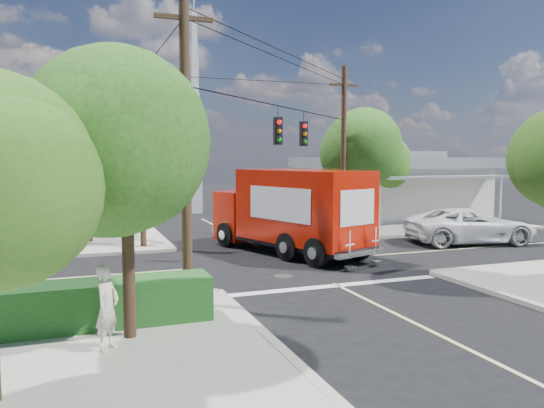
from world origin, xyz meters
TOP-DOWN VIEW (x-y plane):
  - ground at (0.00, 0.00)m, footprint 120.00×120.00m
  - sidewalk_ne at (10.88, 10.88)m, footprint 14.12×14.12m
  - sidewalk_nw at (-10.88, 10.88)m, footprint 14.12×14.12m
  - road_markings at (0.00, -1.47)m, footprint 32.00×32.00m
  - building_ne at (12.50, 11.97)m, footprint 11.80×10.20m
  - building_nw at (-12.00, 12.46)m, footprint 10.80×10.20m
  - radio_tower at (0.50, 20.00)m, footprint 0.80×0.80m
  - tree_sw_front at (-6.99, -7.54)m, footprint 3.88×3.78m
  - tree_ne_front at (7.21, 6.76)m, footprint 4.21×4.14m
  - tree_ne_back at (9.81, 8.96)m, footprint 3.77×3.66m
  - palm_nw_front at (-7.50, 7.50)m, footprint 3.01×3.08m
  - palm_nw_back at (-9.50, 9.00)m, footprint 3.01×3.08m
  - utility_poles at (-1.58, 1.60)m, footprint 12.00×10.68m
  - picket_fence at (-7.80, -5.60)m, footprint 5.94×0.06m
  - hedge_sw at (-8.00, -6.40)m, footprint 6.20×1.20m
  - vending_boxes at (6.50, 6.20)m, footprint 1.90×0.50m
  - delivery_truck at (0.76, 1.70)m, footprint 5.17×8.91m
  - parked_car at (10.15, 1.17)m, footprint 6.70×4.02m
  - pedestrian at (-7.52, -8.17)m, footprint 0.74×0.81m

SIDE VIEW (x-z plane):
  - ground at x=0.00m, z-range 0.00..0.00m
  - road_markings at x=0.00m, z-range 0.00..0.01m
  - sidewalk_ne at x=10.88m, z-range 0.00..0.14m
  - sidewalk_nw at x=-10.88m, z-range 0.00..0.14m
  - picket_fence at x=-7.80m, z-range 0.18..1.18m
  - hedge_sw at x=-8.00m, z-range 0.14..1.24m
  - vending_boxes at x=6.50m, z-range 0.14..1.24m
  - parked_car at x=10.15m, z-range 0.00..1.74m
  - pedestrian at x=-7.52m, z-range 0.14..1.99m
  - delivery_truck at x=0.76m, z-range 0.03..3.74m
  - building_nw at x=-12.00m, z-range 0.07..4.37m
  - building_ne at x=12.50m, z-range 0.07..4.57m
  - tree_ne_back at x=9.81m, z-range 1.27..7.10m
  - tree_sw_front at x=-6.99m, z-range 1.32..7.35m
  - palm_nw_back at x=-9.50m, z-range 2.08..7.27m
  - utility_poles at x=-1.58m, z-range 0.17..9.17m
  - tree_ne_front at x=7.21m, z-range 1.44..8.09m
  - palm_nw_front at x=-7.50m, z-range 2.25..7.84m
  - radio_tower at x=0.50m, z-range -2.86..14.14m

